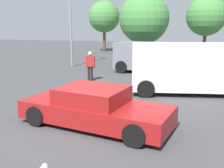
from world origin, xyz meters
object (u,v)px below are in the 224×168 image
object	(u,v)px
van_white	(186,67)
pedestrian	(90,64)
suv_dark	(154,57)
sedan_foreground	(95,108)

from	to	relation	value
van_white	pedestrian	world-z (taller)	van_white
suv_dark	pedestrian	bearing A→B (deg)	-122.39
sedan_foreground	suv_dark	bearing A→B (deg)	97.60
suv_dark	pedestrian	size ratio (longest dim) A/B	3.12
sedan_foreground	van_white	size ratio (longest dim) A/B	0.96
van_white	suv_dark	distance (m)	5.18
pedestrian	van_white	bearing A→B (deg)	-143.94
sedan_foreground	van_white	xyz separation A→B (m)	(2.72, 5.01, 0.64)
van_white	suv_dark	size ratio (longest dim) A/B	1.01
suv_dark	pedestrian	distance (m)	4.67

